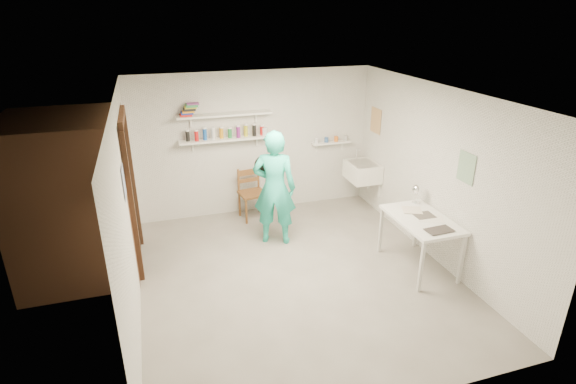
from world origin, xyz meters
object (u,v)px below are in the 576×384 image
object	(u,v)px
desk_lamp	(417,189)
work_table	(419,243)
belfast_sink	(362,172)
man	(274,188)
wooden_chair	(252,193)
wall_clock	(265,166)

from	to	relation	value
desk_lamp	work_table	bearing A→B (deg)	-112.42
belfast_sink	man	world-z (taller)	man
belfast_sink	desk_lamp	world-z (taller)	desk_lamp
wooden_chair	work_table	world-z (taller)	wooden_chair
work_table	wall_clock	bearing A→B (deg)	139.12
wall_clock	wooden_chair	world-z (taller)	wall_clock
wooden_chair	work_table	bearing A→B (deg)	-58.43
belfast_sink	work_table	size ratio (longest dim) A/B	0.54
man	work_table	bearing A→B (deg)	164.34
man	belfast_sink	bearing A→B (deg)	-136.37
wall_clock	desk_lamp	world-z (taller)	wall_clock
wall_clock	desk_lamp	size ratio (longest dim) A/B	2.24
man	wooden_chair	distance (m)	1.00
belfast_sink	wall_clock	distance (m)	1.96
man	wooden_chair	bearing A→B (deg)	-59.07
man	wall_clock	xyz separation A→B (m)	(-0.08, 0.20, 0.29)
work_table	belfast_sink	bearing A→B (deg)	86.82
belfast_sink	wall_clock	size ratio (longest dim) A/B	1.92
belfast_sink	wooden_chair	distance (m)	1.92
man	work_table	size ratio (longest dim) A/B	1.56
wooden_chair	desk_lamp	world-z (taller)	desk_lamp
wooden_chair	work_table	size ratio (longest dim) A/B	0.80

